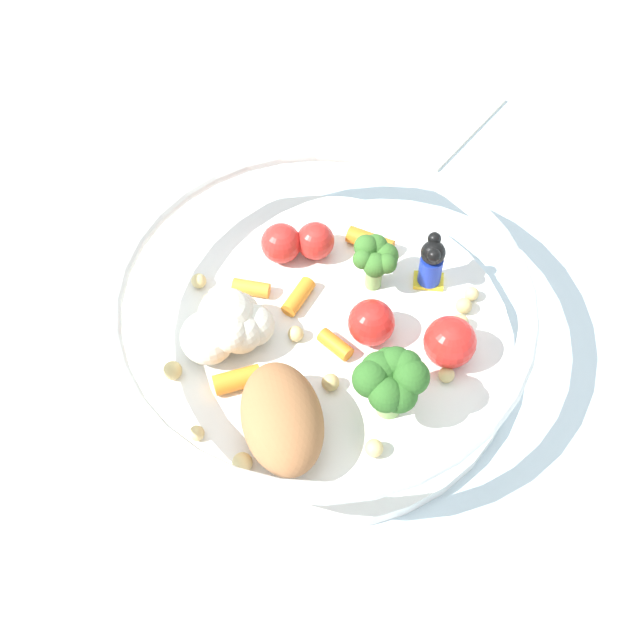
{
  "coord_description": "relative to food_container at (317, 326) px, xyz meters",
  "views": [
    {
      "loc": [
        0.11,
        0.26,
        0.46
      ],
      "look_at": [
        -0.01,
        -0.01,
        0.03
      ],
      "focal_mm": 49.06,
      "sensor_mm": 36.0,
      "label": 1
    }
  ],
  "objects": [
    {
      "name": "folded_napkin",
      "position": [
        -0.15,
        -0.19,
        -0.03
      ],
      "size": [
        0.16,
        0.17,
        0.01
      ],
      "primitive_type": "cube",
      "rotation": [
        0.0,
        0.0,
        0.49
      ],
      "color": "silver",
      "rests_on": "ground_plane"
    },
    {
      "name": "food_container",
      "position": [
        0.0,
        0.0,
        0.0
      ],
      "size": [
        0.25,
        0.25,
        0.06
      ],
      "color": "white",
      "rests_on": "ground_plane"
    },
    {
      "name": "ground_plane",
      "position": [
        0.01,
        0.01,
        -0.03
      ],
      "size": [
        2.4,
        2.4,
        0.0
      ],
      "primitive_type": "plane",
      "color": "silver"
    }
  ]
}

